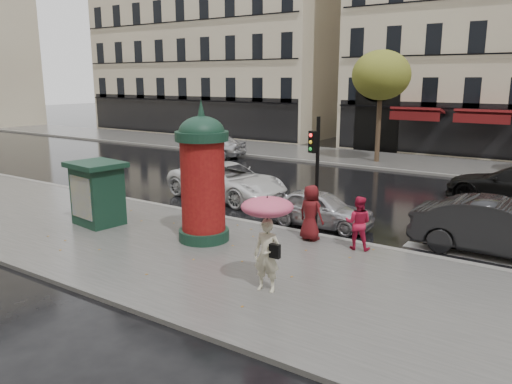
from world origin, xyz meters
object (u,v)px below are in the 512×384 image
Objects in this scene: morris_column at (203,174)px; newsstand at (97,192)px; man_burgundy at (311,213)px; car_silver at (320,208)px; woman_red at (358,223)px; woman_umbrella at (267,228)px; car_far_silver at (212,145)px; traffic_light at (316,165)px; car_white at (227,181)px; car_darkgrey at (501,229)px.

morris_column is 4.27m from newsstand.
morris_column reaches higher than man_burgundy.
newsstand is 0.57× the size of car_silver.
car_silver is at bearing -52.59° from woman_red.
woman_umbrella is 21.59m from car_far_silver.
traffic_light is at bearing 102.97° from woman_umbrella.
car_silver is 0.69× the size of car_white.
car_darkgrey is at bearing 54.49° from car_far_silver.
newsstand is 5.96m from car_white.
woman_red is 2.21m from traffic_light.
newsstand is 7.60m from car_silver.
man_burgundy reaches higher than car_silver.
woman_red is 0.36× the size of car_far_silver.
morris_column is 6.16m from car_white.
woman_umbrella reaches higher than newsstand.
newsstand reaches higher than car_darkgrey.
traffic_light is at bearing 22.63° from newsstand.
woman_umbrella is at bearing -167.72° from car_silver.
morris_column reaches higher than car_darkgrey.
woman_umbrella is 0.54× the size of morris_column.
man_burgundy is at bearing -81.43° from traffic_light.
car_darkgrey is at bearing -146.99° from man_burgundy.
newsstand is at bearing 3.98° from woman_red.
traffic_light is at bearing 41.76° from car_far_silver.
newsstand reaches higher than car_white.
car_silver is at bearing 34.57° from newsstand.
car_darkgrey is (7.77, 3.90, -1.37)m from morris_column.
newsstand is (-4.10, -0.66, -0.95)m from morris_column.
car_silver is (-2.15, 1.80, -0.27)m from woman_red.
traffic_light is 5.60m from car_darkgrey.
woman_umbrella reaches higher than car_white.
traffic_light is 7.45m from newsstand.
car_silver is at bearing 44.36° from car_far_silver.
woman_umbrella is at bearing -77.03° from traffic_light.
traffic_light reaches higher than man_burgundy.
car_far_silver is at bearing -51.24° from woman_red.
woman_red is 1.55m from man_burgundy.
woman_red is at bearing -132.64° from car_silver.
newsstand is at bearing 169.40° from woman_umbrella.
traffic_light reaches higher than woman_umbrella.
traffic_light reaches higher than newsstand.
car_white is (-6.69, 7.30, -0.89)m from woman_umbrella.
woman_umbrella is 0.62× the size of traffic_light.
morris_column is 2.00× the size of newsstand.
car_far_silver is at bearing 139.00° from traffic_light.
morris_column is at bearing -143.18° from car_white.
woman_red is at bearing 23.20° from morris_column.
car_darkgrey is (5.03, 2.07, -0.18)m from man_burgundy.
traffic_light is 6.65m from car_white.
newsstand is at bearing 30.76° from man_burgundy.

